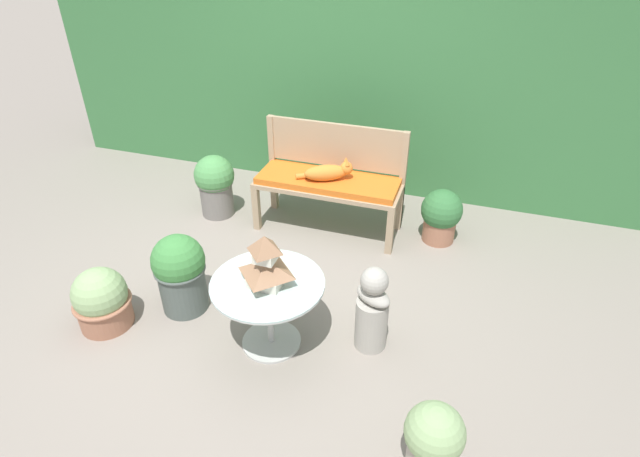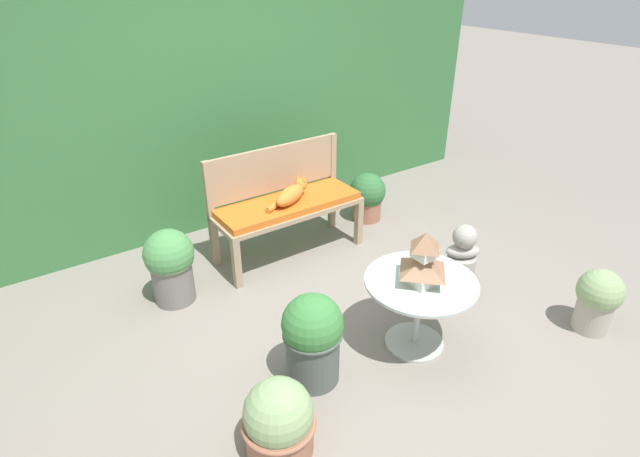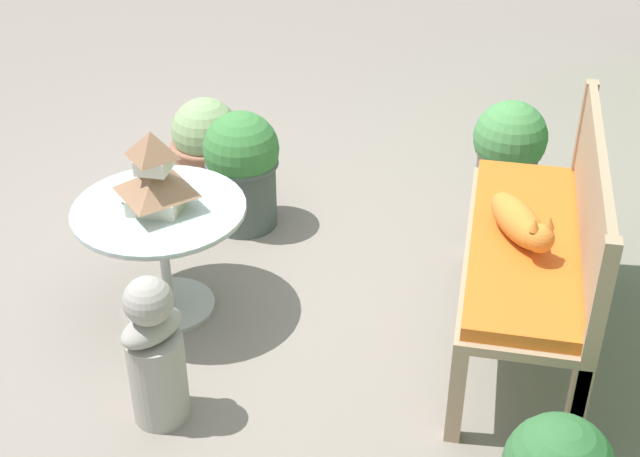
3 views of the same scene
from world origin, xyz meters
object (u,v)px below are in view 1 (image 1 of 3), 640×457
Objects in this scene: garden_bench at (328,185)px; patio_table at (268,296)px; potted_plant_bench_left at (102,300)px; potted_plant_patio_mid at (441,215)px; potted_plant_bench_right at (180,272)px; pagoda_birdhouse at (266,263)px; garden_bust at (372,311)px; cat at (328,172)px; potted_plant_path_edge at (215,184)px; potted_plant_hedge_corner at (433,441)px.

garden_bench is 1.54m from patio_table.
potted_plant_bench_left is 2.86m from potted_plant_patio_mid.
potted_plant_bench_right is at bearing 169.50° from patio_table.
potted_plant_bench_right is at bearing -116.21° from garden_bench.
potted_plant_bench_left is (-1.22, -0.20, -0.47)m from pagoda_birdhouse.
potted_plant_bench_left is 0.75× the size of potted_plant_bench_right.
pagoda_birdhouse reaches higher than garden_bust.
garden_bust is (0.66, 0.20, -0.38)m from pagoda_birdhouse.
cat is 1.05× the size of potted_plant_bench_left.
pagoda_birdhouse is 0.55× the size of garden_bust.
pagoda_birdhouse is at bearing -90.00° from patio_table.
patio_table is 0.26m from pagoda_birdhouse.
potted_plant_path_edge is at bearing 155.09° from cat.
garden_bust is at bearing -100.88° from potted_plant_patio_mid.
patio_table is 1.89m from potted_plant_path_edge.
potted_plant_path_edge is (0.02, 1.66, 0.11)m from potted_plant_bench_left.
pagoda_birdhouse reaches higher than potted_plant_bench_right.
garden_bust is 1.06× the size of potted_plant_path_edge.
potted_plant_patio_mid is (2.16, 1.88, 0.04)m from potted_plant_bench_left.
potted_plant_bench_right is at bearing 37.23° from potted_plant_bench_left.
pagoda_birdhouse is at bearing -87.10° from garden_bench.
patio_table reaches higher than potted_plant_bench_left.
patio_table is at bearing -114.64° from cat.
cat is (0.01, -0.03, 0.15)m from garden_bench.
potted_plant_patio_mid is (2.14, 0.21, -0.07)m from potted_plant_path_edge.
pagoda_birdhouse reaches higher than potted_plant_patio_mid.
garden_bust is at bearing 2.51° from potted_plant_bench_right.
potted_plant_bench_right is at bearing -138.05° from potted_plant_patio_mid.
potted_plant_path_edge is 1.23× the size of potted_plant_patio_mid.
garden_bench is 2.81× the size of potted_plant_bench_left.
garden_bust is 1.04× the size of potted_plant_bench_right.
cat is 0.80× the size of potted_plant_path_edge.
patio_table is 1.19× the size of potted_plant_bench_right.
garden_bench is 1.13m from potted_plant_path_edge.
potted_plant_patio_mid is at bearing 41.95° from potted_plant_bench_right.
patio_table is at bearing -50.73° from potted_plant_path_edge.
cat is 0.66× the size of patio_table.
pagoda_birdhouse is at bearing 9.31° from potted_plant_bench_left.
cat is 2.48m from potted_plant_hedge_corner.
patio_table is 0.70m from garden_bust.
garden_bench is 1.57m from potted_plant_bench_right.
garden_bench is 1.56m from pagoda_birdhouse.
potted_plant_bench_right is at bearing -147.81° from garden_bust.
potted_plant_bench_right reaches higher than garden_bench.
patio_table is 1.93m from potted_plant_patio_mid.
potted_plant_hedge_corner is 0.80× the size of potted_plant_path_edge.
potted_plant_hedge_corner is 3.15m from potted_plant_path_edge.
garden_bench is at bearing 63.79° from potted_plant_bench_right.
potted_plant_bench_left is (-1.15, -1.71, -0.39)m from cat.
cat reaches higher than potted_plant_hedge_corner.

